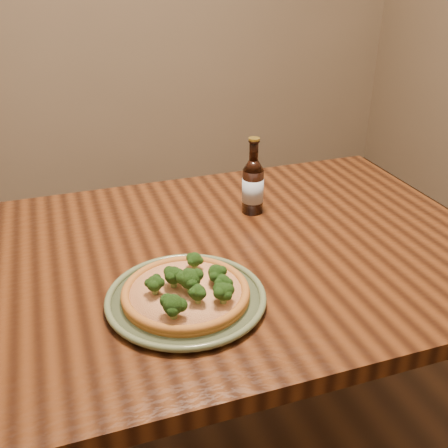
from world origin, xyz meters
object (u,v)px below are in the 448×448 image
object	(u,v)px
table	(163,293)
beer_bottle	(253,185)
plate	(186,298)
pizza	(187,291)

from	to	relation	value
table	beer_bottle	distance (m)	0.37
beer_bottle	plate	bearing A→B (deg)	-108.55
table	plate	distance (m)	0.20
plate	pizza	world-z (taller)	pizza
beer_bottle	table	bearing A→B (deg)	-129.69
table	plate	xyz separation A→B (m)	(0.01, -0.17, 0.10)
pizza	plate	bearing A→B (deg)	116.85
table	pizza	distance (m)	0.21
table	pizza	bearing A→B (deg)	-85.76
pizza	beer_bottle	distance (m)	0.44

